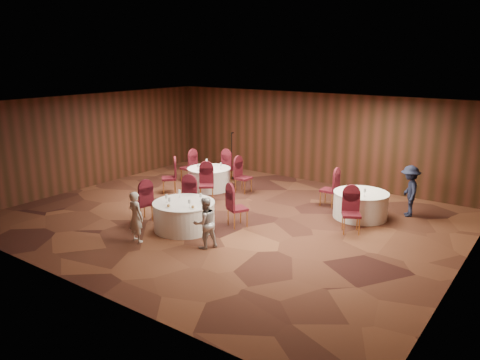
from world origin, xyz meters
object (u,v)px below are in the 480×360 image
Objects in this scene: mic_stand at (232,165)px; man_c at (409,191)px; table_main at (184,215)px; woman_b at (205,223)px; table_left at (209,178)px; table_right at (360,205)px; woman_a at (136,217)px.

mic_stand reaches higher than man_c.
table_main is 1.31× the size of woman_b.
table_right is (5.33, 0.24, 0.00)m from table_left.
mic_stand is (-0.23, 1.61, 0.14)m from table_left.
mic_stand reaches higher than table_main.
man_c reaches higher than woman_b.
table_main and table_right have the same top height.
table_left is at bearing -81.78° from mic_stand.
table_main is 1.42m from woman_b.
mic_stand reaches higher than table_right.
woman_a is at bearing -42.41° from woman_b.
mic_stand is at bearing 98.22° from table_left.
woman_a is (1.54, -4.69, 0.26)m from table_left.
woman_b is (-2.18, -4.23, 0.25)m from table_right.
woman_b is at bearing -150.24° from woman_a.
table_main is 4.97m from table_right.
mic_stand is at bearing 113.25° from table_main.
mic_stand is at bearing -119.29° from man_c.
mic_stand is 6.54m from woman_b.
woman_b reaches higher than table_left.
woman_b is 0.85× the size of man_c.
table_left is at bearing -177.46° from table_right.
table_main is at bearing -60.47° from table_left.
woman_a is at bearing -65.12° from man_c.
man_c is at bearing 45.24° from table_main.
woman_a is at bearing -105.37° from table_main.
table_main is 1.06× the size of table_right.
woman_a is at bearing -74.31° from mic_stand.
table_left is 6.50m from man_c.
table_right is at bearing 2.54° from table_left.
table_right is 1.23× the size of woman_b.
man_c is (4.49, 4.53, 0.36)m from table_main.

